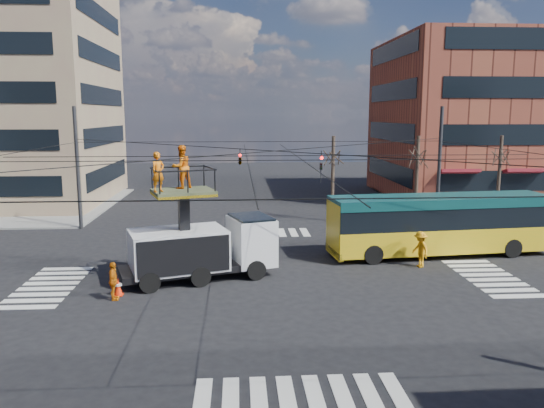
{
  "coord_description": "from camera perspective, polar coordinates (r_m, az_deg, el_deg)",
  "views": [
    {
      "loc": [
        -1.61,
        -22.98,
        7.47
      ],
      "look_at": [
        0.04,
        2.75,
        3.1
      ],
      "focal_mm": 35.0,
      "sensor_mm": 36.0,
      "label": 1
    }
  ],
  "objects": [
    {
      "name": "flagger",
      "position": [
        27.22,
        15.67,
        -4.72
      ],
      "size": [
        0.93,
        1.28,
        1.79
      ],
      "primitive_type": "imported",
      "rotation": [
        0.0,
        0.0,
        -1.32
      ],
      "color": "orange",
      "rests_on": "ground"
    },
    {
      "name": "ground",
      "position": [
        24.22,
        0.32,
        -8.35
      ],
      "size": [
        120.0,
        120.0,
        0.0
      ],
      "primitive_type": "plane",
      "color": "black",
      "rests_on": "ground"
    },
    {
      "name": "sidewalk_nw",
      "position": [
        48.63,
        -27.13,
        -0.21
      ],
      "size": [
        18.0,
        18.0,
        0.12
      ],
      "primitive_type": "cube",
      "color": "slate",
      "rests_on": "ground"
    },
    {
      "name": "traffic_cone",
      "position": [
        23.27,
        -16.23,
        -8.56
      ],
      "size": [
        0.36,
        0.36,
        0.72
      ],
      "primitive_type": "cone",
      "color": "#FF2C0A",
      "rests_on": "ground"
    },
    {
      "name": "tree_c",
      "position": [
        41.05,
        23.38,
        4.86
      ],
      "size": [
        2.0,
        2.0,
        6.0
      ],
      "color": "#382B21",
      "rests_on": "ground"
    },
    {
      "name": "worker_ground",
      "position": [
        22.63,
        -16.71,
        -7.96
      ],
      "size": [
        0.47,
        0.96,
        1.59
      ],
      "primitive_type": "imported",
      "rotation": [
        0.0,
        0.0,
        1.66
      ],
      "color": "orange",
      "rests_on": "ground"
    },
    {
      "name": "city_bus",
      "position": [
        29.71,
        17.6,
        -1.99
      ],
      "size": [
        12.09,
        3.81,
        3.2
      ],
      "rotation": [
        0.0,
        0.0,
        0.1
      ],
      "color": "yellow",
      "rests_on": "ground"
    },
    {
      "name": "crosswalks",
      "position": [
        24.21,
        0.32,
        -8.32
      ],
      "size": [
        22.4,
        22.4,
        0.02
      ],
      "primitive_type": null,
      "color": "silver",
      "rests_on": "ground"
    },
    {
      "name": "utility_truck",
      "position": [
        24.45,
        -7.57,
        -3.35
      ],
      "size": [
        7.37,
        4.37,
        6.11
      ],
      "rotation": [
        0.0,
        0.0,
        0.32
      ],
      "color": "black",
      "rests_on": "ground"
    },
    {
      "name": "sidewalk_ne",
      "position": [
        50.01,
        23.25,
        0.31
      ],
      "size": [
        18.0,
        18.0,
        0.12
      ],
      "primitive_type": "cube",
      "color": "slate",
      "rests_on": "ground"
    },
    {
      "name": "tree_a",
      "position": [
        37.18,
        6.6,
        5.17
      ],
      "size": [
        2.0,
        2.0,
        6.0
      ],
      "color": "#382B21",
      "rests_on": "ground"
    },
    {
      "name": "tree_b",
      "position": [
        38.7,
        15.41,
        5.06
      ],
      "size": [
        2.0,
        2.0,
        6.0
      ],
      "color": "#382B21",
      "rests_on": "ground"
    },
    {
      "name": "overhead_network",
      "position": [
        23.65,
        0.08,
        1.89
      ],
      "size": [
        24.24,
        24.24,
        8.0
      ],
      "color": "#2D2D30",
      "rests_on": "ground"
    },
    {
      "name": "building_ne",
      "position": [
        52.55,
        23.25,
        8.34
      ],
      "size": [
        20.06,
        16.06,
        14.0
      ],
      "color": "brown",
      "rests_on": "ground"
    }
  ]
}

